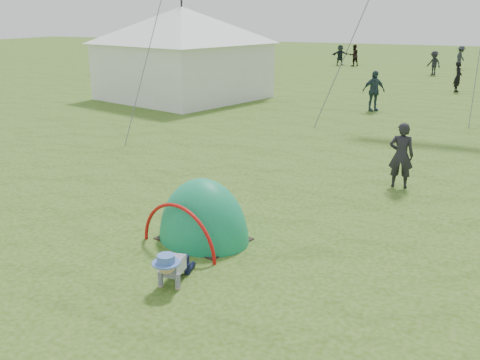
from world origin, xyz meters
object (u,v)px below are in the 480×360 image
at_px(popup_tent, 204,239).
at_px(event_marquee, 183,50).
at_px(crawling_toddler, 172,266).
at_px(standing_adult, 401,155).

relative_size(popup_tent, event_marquee, 0.35).
bearing_deg(event_marquee, crawling_toddler, -44.77).
distance_m(standing_adult, event_marquee, 15.84).
relative_size(crawling_toddler, event_marquee, 0.12).
bearing_deg(standing_adult, crawling_toddler, 64.33).
relative_size(popup_tent, standing_adult, 1.47).
relative_size(standing_adult, event_marquee, 0.24).
distance_m(popup_tent, event_marquee, 17.72).
height_order(crawling_toddler, event_marquee, event_marquee).
bearing_deg(standing_adult, event_marquee, -45.29).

